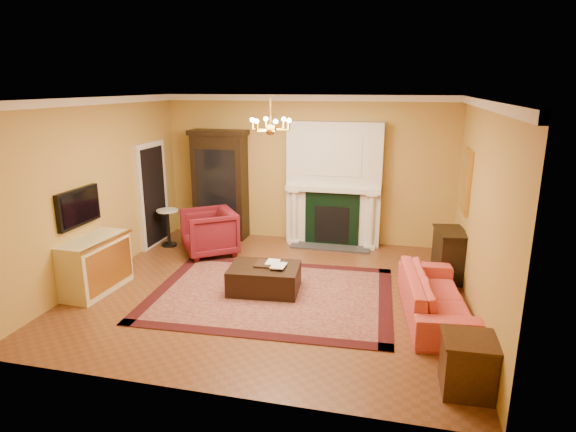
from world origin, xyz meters
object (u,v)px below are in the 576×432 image
(end_table, at_px, (467,366))
(pedestal_table, at_px, (168,225))
(console_table, at_px, (449,256))
(coral_sofa, at_px, (436,289))
(wingback_armchair, at_px, (209,230))
(commode, at_px, (95,265))
(china_cabinet, at_px, (220,187))
(leather_ottoman, at_px, (264,278))

(end_table, bearing_deg, pedestal_table, 145.25)
(pedestal_table, bearing_deg, console_table, -5.28)
(coral_sofa, bearing_deg, console_table, -17.75)
(console_table, bearing_deg, end_table, -99.65)
(wingback_armchair, bearing_deg, console_table, 51.09)
(console_table, bearing_deg, commode, -170.40)
(china_cabinet, xyz_separation_m, console_table, (4.58, -1.34, -0.68))
(wingback_armchair, bearing_deg, leather_ottoman, 10.66)
(commode, height_order, end_table, commode)
(china_cabinet, bearing_deg, end_table, -45.65)
(end_table, height_order, leather_ottoman, end_table)
(wingback_armchair, relative_size, end_table, 1.62)
(pedestal_table, relative_size, console_table, 0.92)
(coral_sofa, distance_m, end_table, 1.75)
(china_cabinet, height_order, console_table, china_cabinet)
(wingback_armchair, height_order, end_table, wingback_armchair)
(pedestal_table, xyz_separation_m, end_table, (5.35, -3.71, -0.14))
(wingback_armchair, height_order, console_table, wingback_armchair)
(wingback_armchair, relative_size, pedestal_table, 1.27)
(coral_sofa, height_order, end_table, coral_sofa)
(console_table, bearing_deg, wingback_armchair, 168.45)
(wingback_armchair, height_order, pedestal_table, wingback_armchair)
(pedestal_table, bearing_deg, wingback_armchair, -15.11)
(leather_ottoman, bearing_deg, commode, -172.08)
(commode, relative_size, leather_ottoman, 1.08)
(pedestal_table, bearing_deg, end_table, -34.75)
(commode, relative_size, console_table, 1.42)
(pedestal_table, distance_m, coral_sofa, 5.49)
(wingback_armchair, xyz_separation_m, leather_ottoman, (1.52, -1.44, -0.26))
(leather_ottoman, bearing_deg, wingback_armchair, 131.70)
(coral_sofa, relative_size, end_table, 3.53)
(commode, bearing_deg, leather_ottoman, 16.10)
(wingback_armchair, xyz_separation_m, console_table, (4.41, -0.23, -0.07))
(commode, bearing_deg, pedestal_table, 90.87)
(pedestal_table, height_order, console_table, console_table)
(console_table, height_order, leather_ottoman, console_table)
(commode, bearing_deg, end_table, -11.17)
(end_table, bearing_deg, leather_ottoman, 144.69)
(wingback_armchair, relative_size, commode, 0.82)
(end_table, bearing_deg, china_cabinet, 134.79)
(pedestal_table, bearing_deg, leather_ottoman, -34.12)
(pedestal_table, bearing_deg, commode, -92.41)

